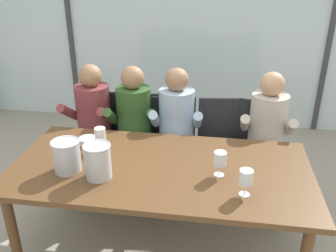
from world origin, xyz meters
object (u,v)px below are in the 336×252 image
object	(u,v)px
person_beige_jumper	(267,132)
dining_table	(160,175)
tasting_bowl	(88,141)
wine_glass_center_pour	(220,160)
chair_left_of_center	(139,133)
chair_near_window_right	(260,141)
chair_center	(173,137)
person_pale_blue_shirt	(176,126)
chair_near_curtain	(96,130)
person_olive_shirt	(133,123)
ice_bucket_secondary	(67,156)
ice_bucket_primary	(98,161)
person_maroon_top	(91,120)
wine_glass_near_bucket	(100,135)
wine_glass_by_left_taster	(246,178)
chair_right_of_center	(220,139)

from	to	relation	value
person_beige_jumper	dining_table	bearing A→B (deg)	-130.22
tasting_bowl	wine_glass_center_pour	distance (m)	1.08
chair_left_of_center	chair_near_window_right	world-z (taller)	same
chair_center	wine_glass_center_pour	world-z (taller)	wine_glass_center_pour
person_pale_blue_shirt	wine_glass_center_pour	distance (m)	0.95
wine_glass_center_pour	chair_near_curtain	bearing A→B (deg)	140.84
person_beige_jumper	person_olive_shirt	bearing A→B (deg)	-174.52
ice_bucket_secondary	tasting_bowl	distance (m)	0.41
ice_bucket_primary	tasting_bowl	xyz separation A→B (m)	(-0.24, 0.45, -0.10)
ice_bucket_secondary	person_maroon_top	bearing A→B (deg)	101.08
chair_near_window_right	wine_glass_near_bucket	distance (m)	1.52
chair_near_curtain	chair_center	world-z (taller)	same
chair_center	dining_table	bearing A→B (deg)	-94.39
tasting_bowl	person_olive_shirt	bearing A→B (deg)	66.76
chair_near_curtain	ice_bucket_secondary	world-z (taller)	ice_bucket_secondary
person_maroon_top	person_olive_shirt	bearing A→B (deg)	4.25
wine_glass_by_left_taster	person_beige_jumper	bearing A→B (deg)	77.24
dining_table	person_olive_shirt	bearing A→B (deg)	116.52
tasting_bowl	chair_right_of_center	bearing A→B (deg)	33.17
person_olive_shirt	ice_bucket_secondary	bearing A→B (deg)	-108.62
ice_bucket_primary	wine_glass_by_left_taster	world-z (taller)	ice_bucket_primary
chair_center	wine_glass_center_pour	xyz separation A→B (m)	(0.44, -0.96, 0.34)
dining_table	ice_bucket_primary	xyz separation A→B (m)	(-0.38, -0.20, 0.19)
wine_glass_near_bucket	chair_right_of_center	bearing A→B (deg)	39.42
person_maroon_top	chair_right_of_center	bearing A→B (deg)	10.78
tasting_bowl	wine_glass_center_pour	world-z (taller)	wine_glass_center_pour
ice_bucket_primary	person_olive_shirt	bearing A→B (deg)	90.76
chair_near_curtain	person_maroon_top	size ratio (longest dim) A/B	0.74
person_pale_blue_shirt	person_beige_jumper	size ratio (longest dim) A/B	1.00
chair_right_of_center	ice_bucket_primary	xyz separation A→B (m)	(-0.79, -1.13, 0.34)
chair_near_window_right	chair_near_curtain	bearing A→B (deg)	178.99
chair_near_curtain	wine_glass_by_left_taster	size ratio (longest dim) A/B	5.11
chair_left_of_center	tasting_bowl	bearing A→B (deg)	-116.94
chair_left_of_center	chair_near_window_right	distance (m)	1.16
dining_table	ice_bucket_primary	bearing A→B (deg)	-152.16
chair_left_of_center	ice_bucket_secondary	distance (m)	1.16
chair_right_of_center	person_maroon_top	size ratio (longest dim) A/B	0.74
chair_near_window_right	person_beige_jumper	distance (m)	0.23
person_maroon_top	chair_center	bearing A→B (deg)	13.16
chair_right_of_center	person_maroon_top	xyz separation A→B (m)	(-1.21, -0.14, 0.17)
chair_left_of_center	person_beige_jumper	world-z (taller)	person_beige_jumper
chair_left_of_center	chair_right_of_center	size ratio (longest dim) A/B	1.00
person_pale_blue_shirt	ice_bucket_primary	bearing A→B (deg)	-116.67
person_pale_blue_shirt	person_beige_jumper	distance (m)	0.80
person_beige_jumper	ice_bucket_secondary	distance (m)	1.71
chair_left_of_center	person_pale_blue_shirt	size ratio (longest dim) A/B	0.74
wine_glass_by_left_taster	wine_glass_near_bucket	distance (m)	1.15
person_olive_shirt	person_pale_blue_shirt	distance (m)	0.40
chair_left_of_center	dining_table	bearing A→B (deg)	-75.28
chair_right_of_center	person_beige_jumper	xyz separation A→B (m)	(0.39, -0.14, 0.17)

